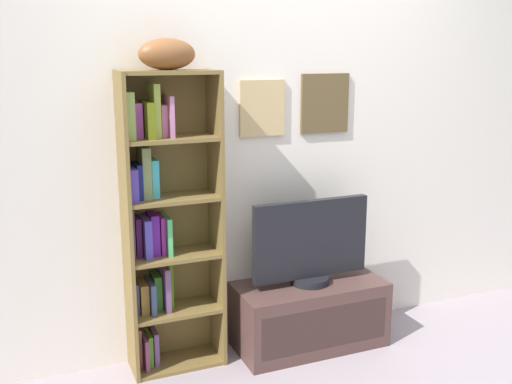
{
  "coord_description": "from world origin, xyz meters",
  "views": [
    {
      "loc": [
        -1.32,
        -1.94,
        1.67
      ],
      "look_at": [
        -0.15,
        0.85,
        0.96
      ],
      "focal_mm": 41.88,
      "sensor_mm": 36.0,
      "label": 1
    }
  ],
  "objects_px": {
    "television": "(311,243)",
    "football": "(167,54)",
    "bookshelf": "(162,222)",
    "tv_stand": "(309,314)"
  },
  "relations": [
    {
      "from": "bookshelf",
      "to": "football",
      "type": "xyz_separation_m",
      "value": [
        0.05,
        -0.03,
        0.85
      ]
    },
    {
      "from": "football",
      "to": "bookshelf",
      "type": "bearing_deg",
      "value": 149.96
    },
    {
      "from": "television",
      "to": "football",
      "type": "bearing_deg",
      "value": 173.97
    },
    {
      "from": "football",
      "to": "television",
      "type": "xyz_separation_m",
      "value": [
        0.77,
        -0.08,
        -1.04
      ]
    },
    {
      "from": "tv_stand",
      "to": "television",
      "type": "relative_size",
      "value": 1.24
    },
    {
      "from": "television",
      "to": "tv_stand",
      "type": "bearing_deg",
      "value": -90.0
    },
    {
      "from": "bookshelf",
      "to": "football",
      "type": "relative_size",
      "value": 5.42
    },
    {
      "from": "football",
      "to": "television",
      "type": "bearing_deg",
      "value": -6.03
    },
    {
      "from": "tv_stand",
      "to": "television",
      "type": "distance_m",
      "value": 0.43
    },
    {
      "from": "bookshelf",
      "to": "football",
      "type": "distance_m",
      "value": 0.86
    }
  ]
}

